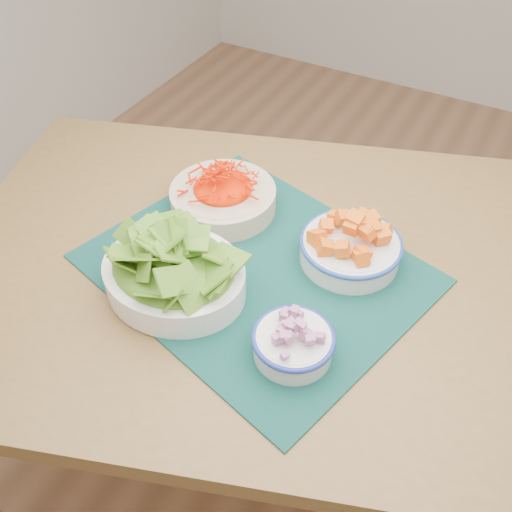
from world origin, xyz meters
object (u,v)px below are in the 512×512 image
(lettuce_bowl, at_px, (173,268))
(onion_bowl, at_px, (293,340))
(carrot_bowl, at_px, (223,194))
(squash_bowl, at_px, (351,241))
(placemat, at_px, (256,268))
(table, at_px, (281,295))

(lettuce_bowl, relative_size, onion_bowl, 1.96)
(carrot_bowl, distance_m, lettuce_bowl, 0.24)
(carrot_bowl, bearing_deg, lettuce_bowl, -79.51)
(squash_bowl, xyz_separation_m, lettuce_bowl, (-0.24, -0.22, 0.01))
(carrot_bowl, relative_size, lettuce_bowl, 0.90)
(placemat, distance_m, lettuce_bowl, 0.17)
(squash_bowl, relative_size, onion_bowl, 1.40)
(table, height_order, placemat, placemat)
(squash_bowl, bearing_deg, table, -146.65)
(table, xyz_separation_m, placemat, (-0.04, -0.04, 0.09))
(table, height_order, onion_bowl, onion_bowl)
(onion_bowl, bearing_deg, lettuce_bowl, 174.11)
(squash_bowl, bearing_deg, carrot_bowl, 176.92)
(table, distance_m, lettuce_bowl, 0.25)
(carrot_bowl, bearing_deg, placemat, -39.87)
(carrot_bowl, xyz_separation_m, lettuce_bowl, (0.04, -0.24, 0.02))
(placemat, height_order, squash_bowl, squash_bowl)
(table, distance_m, onion_bowl, 0.25)
(table, xyz_separation_m, carrot_bowl, (-0.18, 0.09, 0.13))
(table, xyz_separation_m, lettuce_bowl, (-0.14, -0.15, 0.15))
(carrot_bowl, distance_m, squash_bowl, 0.29)
(lettuce_bowl, bearing_deg, carrot_bowl, 98.18)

